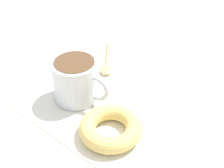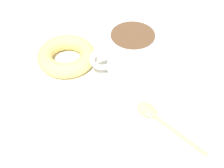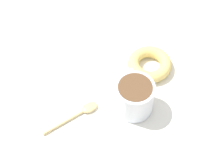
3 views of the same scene
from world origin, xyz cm
name	(u,v)px [view 2 (image 2 of 3)]	position (x,y,z in cm)	size (l,w,h in cm)	color
ground_plane	(96,104)	(0.00, 0.00, -1.00)	(120.00, 120.00, 2.00)	beige
napkin	(112,93)	(-2.65, -1.03, 0.15)	(28.74, 28.74, 0.30)	white
coffee_cup	(134,52)	(-6.53, -6.02, 4.21)	(11.08, 8.16, 7.54)	silver
donut	(69,56)	(4.13, -8.96, 1.61)	(9.99, 9.99, 2.63)	#E5C66B
spoon	(159,116)	(-9.20, 4.62, 0.70)	(9.47, 10.93, 0.90)	#D8B772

